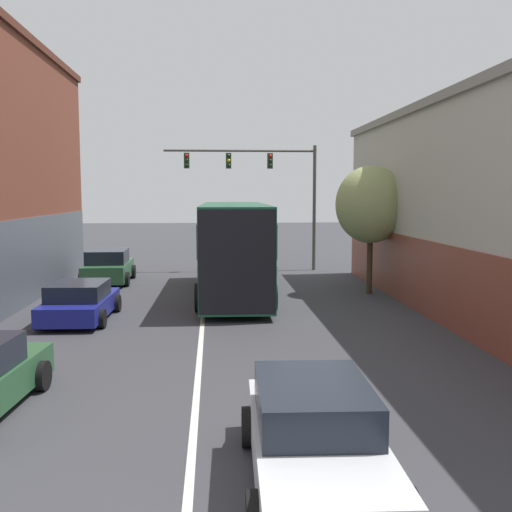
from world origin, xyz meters
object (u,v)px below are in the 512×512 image
bus (234,245)px  parked_car_left_mid (80,302)px  street_tree_near (371,205)px  parked_car_left_near (108,267)px  hatchback_foreground (315,438)px  traffic_signal_gantry (265,178)px

bus → parked_car_left_mid: 6.92m
bus → parked_car_left_mid: size_ratio=2.55×
parked_car_left_mid → street_tree_near: bearing=-66.2°
parked_car_left_mid → street_tree_near: street_tree_near is taller
parked_car_left_near → street_tree_near: (11.21, -3.84, 2.92)m
hatchback_foreground → parked_car_left_mid: (-5.74, 11.43, -0.07)m
traffic_signal_gantry → parked_car_left_near: bearing=-152.9°
parked_car_left_near → parked_car_left_mid: parked_car_left_near is taller
street_tree_near → parked_car_left_mid: bearing=-157.5°
parked_car_left_near → street_tree_near: bearing=-110.2°
bus → street_tree_near: 5.77m
hatchback_foreground → parked_car_left_mid: 12.79m
hatchback_foreground → bus: bearing=3.8°
parked_car_left_near → parked_car_left_mid: size_ratio=1.01×
parked_car_left_mid → street_tree_near: (10.71, 4.43, 3.04)m
bus → parked_car_left_near: 7.00m
parked_car_left_near → traffic_signal_gantry: size_ratio=0.53×
parked_car_left_mid → traffic_signal_gantry: (7.09, 12.16, 4.32)m
parked_car_left_mid → street_tree_near: size_ratio=0.80×
bus → street_tree_near: size_ratio=2.04×
bus → parked_car_left_near: (-5.66, 3.90, -1.33)m
hatchback_foreground → traffic_signal_gantry: (1.34, 23.58, 4.25)m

